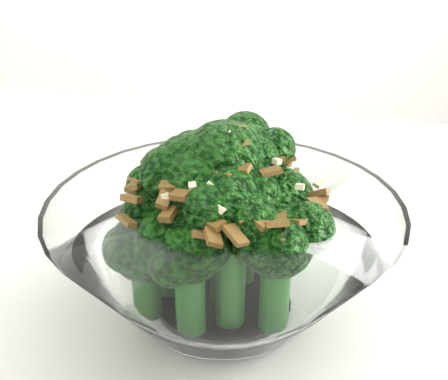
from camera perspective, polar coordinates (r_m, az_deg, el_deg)
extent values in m
cube|color=white|center=(0.48, 9.50, -11.94)|extent=(1.42, 1.22, 0.04)
cylinder|color=white|center=(1.13, -18.75, -11.33)|extent=(0.04, 0.04, 0.71)
cylinder|color=white|center=(0.45, 0.00, -10.77)|extent=(0.10, 0.10, 0.01)
cylinder|color=#1C5717|center=(0.44, 1.62, -3.72)|extent=(0.02, 0.02, 0.08)
sphere|color=#16520F|center=(0.42, 1.72, 2.74)|extent=(0.05, 0.05, 0.05)
cylinder|color=#1C5717|center=(0.42, -7.07, -9.04)|extent=(0.02, 0.02, 0.04)
sphere|color=#16520F|center=(0.40, -7.33, -5.28)|extent=(0.04, 0.04, 0.04)
cylinder|color=#1C5717|center=(0.43, -3.06, -5.02)|extent=(0.02, 0.02, 0.08)
sphere|color=#16520F|center=(0.40, -3.24, 1.43)|extent=(0.05, 0.05, 0.05)
cylinder|color=#1C5717|center=(0.40, -3.10, -9.90)|extent=(0.02, 0.02, 0.05)
sphere|color=#16520F|center=(0.38, -3.24, -5.32)|extent=(0.04, 0.04, 0.04)
cylinder|color=#1C5717|center=(0.40, 4.65, -9.50)|extent=(0.02, 0.02, 0.06)
sphere|color=#16520F|center=(0.38, 4.87, -4.71)|extent=(0.05, 0.05, 0.05)
cylinder|color=#1C5717|center=(0.47, 5.23, -4.76)|extent=(0.02, 0.02, 0.04)
sphere|color=#16520F|center=(0.45, 5.41, -1.17)|extent=(0.04, 0.04, 0.04)
cylinder|color=#1C5717|center=(0.44, -5.19, -6.00)|extent=(0.02, 0.02, 0.06)
sphere|color=#16520F|center=(0.42, -5.43, -1.19)|extent=(0.05, 0.05, 0.05)
cylinder|color=#1C5717|center=(0.42, 0.00, -4.93)|extent=(0.02, 0.02, 0.09)
sphere|color=#16520F|center=(0.39, 0.00, 2.46)|extent=(0.06, 0.06, 0.06)
cylinder|color=#1C5717|center=(0.47, -0.28, -4.09)|extent=(0.02, 0.02, 0.05)
sphere|color=#16520F|center=(0.46, -0.29, -0.40)|extent=(0.04, 0.04, 0.04)
cylinder|color=#1C5717|center=(0.43, 4.91, -6.12)|extent=(0.02, 0.02, 0.06)
sphere|color=#16520F|center=(0.41, 5.14, -1.13)|extent=(0.05, 0.05, 0.05)
cylinder|color=#1C5717|center=(0.40, 0.61, -7.76)|extent=(0.02, 0.02, 0.08)
sphere|color=#16520F|center=(0.38, 0.64, -1.37)|extent=(0.05, 0.05, 0.05)
cube|color=olive|center=(0.46, -0.41, 2.90)|extent=(0.01, 0.02, 0.01)
cube|color=olive|center=(0.42, 5.85, 2.84)|extent=(0.01, 0.02, 0.01)
cube|color=olive|center=(0.40, 8.49, -0.30)|extent=(0.02, 0.01, 0.01)
cube|color=olive|center=(0.42, -6.66, 1.71)|extent=(0.01, 0.02, 0.01)
cube|color=olive|center=(0.44, -5.08, 2.64)|extent=(0.02, 0.01, 0.01)
cube|color=olive|center=(0.43, -0.77, 4.73)|extent=(0.01, 0.01, 0.01)
cube|color=olive|center=(0.42, -7.82, 0.86)|extent=(0.02, 0.02, 0.01)
cube|color=olive|center=(0.37, -4.97, 0.32)|extent=(0.01, 0.01, 0.01)
cube|color=olive|center=(0.37, 6.57, -2.85)|extent=(0.02, 0.02, 0.01)
cube|color=olive|center=(0.35, 4.68, -3.03)|extent=(0.02, 0.01, 0.01)
cube|color=olive|center=(0.44, 5.18, 2.53)|extent=(0.02, 0.02, 0.01)
cube|color=olive|center=(0.38, 8.51, -1.39)|extent=(0.01, 0.02, 0.01)
cube|color=olive|center=(0.41, 4.10, 3.55)|extent=(0.02, 0.01, 0.01)
cube|color=olive|center=(0.40, 4.47, 2.88)|extent=(0.02, 0.01, 0.00)
cube|color=olive|center=(0.43, -6.58, 1.69)|extent=(0.01, 0.02, 0.01)
cube|color=olive|center=(0.41, -6.34, 2.42)|extent=(0.02, 0.02, 0.01)
cube|color=olive|center=(0.44, 1.93, 3.62)|extent=(0.01, 0.02, 0.01)
cube|color=olive|center=(0.38, -8.93, -2.77)|extent=(0.01, 0.02, 0.01)
cube|color=olive|center=(0.40, -0.94, 5.30)|extent=(0.02, 0.02, 0.01)
cube|color=olive|center=(0.42, 1.02, 5.05)|extent=(0.02, 0.01, 0.01)
cube|color=olive|center=(0.38, -0.51, 5.06)|extent=(0.01, 0.01, 0.01)
cube|color=olive|center=(0.37, 1.30, 1.88)|extent=(0.02, 0.01, 0.01)
cube|color=olive|center=(0.36, 0.04, 1.43)|extent=(0.01, 0.02, 0.01)
cube|color=olive|center=(0.40, 8.76, -0.98)|extent=(0.01, 0.02, 0.00)
cube|color=olive|center=(0.36, 5.22, -3.86)|extent=(0.01, 0.02, 0.01)
cube|color=olive|center=(0.41, -8.06, 0.07)|extent=(0.02, 0.01, 0.01)
cube|color=olive|center=(0.42, -6.80, 1.94)|extent=(0.01, 0.02, 0.01)
cube|color=olive|center=(0.45, 3.37, 3.38)|extent=(0.02, 0.01, 0.01)
cube|color=olive|center=(0.35, 1.90, -2.09)|extent=(0.01, 0.02, 0.01)
cube|color=olive|center=(0.40, -5.27, 2.93)|extent=(0.02, 0.02, 0.01)
cube|color=olive|center=(0.35, 2.91, -2.66)|extent=(0.02, 0.02, 0.01)
cube|color=olive|center=(0.35, 1.06, -4.15)|extent=(0.01, 0.02, 0.01)
cube|color=olive|center=(0.41, -7.63, 0.39)|extent=(0.02, 0.02, 0.01)
cube|color=olive|center=(0.35, -0.98, -4.36)|extent=(0.01, 0.01, 0.01)
cube|color=olive|center=(0.39, -5.26, 2.13)|extent=(0.01, 0.01, 0.01)
cube|color=olive|center=(0.45, 2.31, 3.43)|extent=(0.02, 0.01, 0.01)
cube|color=olive|center=(0.44, 2.40, 3.73)|extent=(0.01, 0.02, 0.00)
cube|color=olive|center=(0.35, -0.89, -3.10)|extent=(0.01, 0.02, 0.01)
cube|color=olive|center=(0.37, -5.12, -2.19)|extent=(0.01, 0.01, 0.01)
cube|color=olive|center=(0.38, 1.09, 4.47)|extent=(0.02, 0.02, 0.01)
cube|color=olive|center=(0.46, -2.92, 3.18)|extent=(0.02, 0.01, 0.01)
cube|color=olive|center=(0.36, -3.98, -0.47)|extent=(0.01, 0.01, 0.01)
cube|color=olive|center=(0.42, -6.20, 2.75)|extent=(0.02, 0.01, 0.01)
cube|color=olive|center=(0.39, 0.87, 5.79)|extent=(0.02, 0.02, 0.01)
cube|color=olive|center=(0.37, 4.28, 1.70)|extent=(0.01, 0.01, 0.01)
cube|color=olive|center=(0.37, -5.50, -0.78)|extent=(0.01, 0.02, 0.01)
cube|color=olive|center=(0.36, 5.22, -2.56)|extent=(0.01, 0.01, 0.00)
cube|color=olive|center=(0.39, -8.43, -0.78)|extent=(0.01, 0.01, 0.01)
cube|color=olive|center=(0.42, -3.96, 3.72)|extent=(0.02, 0.02, 0.01)
cube|color=olive|center=(0.41, 3.61, 4.18)|extent=(0.02, 0.01, 0.01)
cube|color=olive|center=(0.35, -2.01, -4.13)|extent=(0.01, 0.01, 0.01)
cube|color=beige|center=(0.38, 2.94, 3.38)|extent=(0.01, 0.01, 0.01)
cube|color=beige|center=(0.40, 6.90, 1.82)|extent=(0.01, 0.01, 0.01)
cube|color=beige|center=(0.36, -1.19, 0.42)|extent=(0.01, 0.01, 0.01)
cube|color=beige|center=(0.40, -3.26, 4.22)|extent=(0.00, 0.00, 0.00)
cube|color=beige|center=(0.41, 8.57, 0.59)|extent=(0.01, 0.01, 0.01)
cube|color=beige|center=(0.41, 2.38, 5.00)|extent=(0.01, 0.01, 0.00)
cube|color=beige|center=(0.38, 0.23, 5.51)|extent=(0.00, 0.01, 0.00)
cube|color=beige|center=(0.41, 1.73, 4.71)|extent=(0.00, 0.00, 0.00)
cube|color=beige|center=(0.36, -0.33, 1.49)|extent=(0.01, 0.01, 0.00)
cube|color=beige|center=(0.37, -5.45, -0.59)|extent=(0.01, 0.01, 0.01)
cube|color=beige|center=(0.37, 0.25, 5.15)|extent=(0.01, 0.01, 0.00)
cube|color=beige|center=(0.40, 2.17, 4.65)|extent=(0.00, 0.00, 0.00)
cube|color=beige|center=(0.43, -6.59, 1.96)|extent=(0.00, 0.00, 0.00)
cube|color=beige|center=(0.40, -4.22, 3.79)|extent=(0.01, 0.01, 0.01)
cube|color=beige|center=(0.44, 4.48, 3.19)|extent=(0.00, 0.00, 0.00)
cube|color=beige|center=(0.38, 4.85, 2.64)|extent=(0.01, 0.01, 0.00)
cube|color=beige|center=(0.36, -2.90, 0.36)|extent=(0.00, 0.01, 0.00)
cube|color=beige|center=(0.40, -0.02, 5.91)|extent=(0.01, 0.01, 0.01)
cube|color=beige|center=(0.35, 3.60, -3.51)|extent=(0.01, 0.01, 0.00)
cube|color=beige|center=(0.39, -4.72, 2.70)|extent=(0.01, 0.01, 0.00)
cube|color=beige|center=(0.35, -0.24, -1.76)|extent=(0.01, 0.01, 0.01)
cube|color=beige|center=(0.38, -3.60, 2.27)|extent=(0.01, 0.01, 0.00)
cube|color=beige|center=(0.38, 6.95, 0.30)|extent=(0.01, 0.01, 0.01)
cube|color=beige|center=(0.44, 4.76, 2.72)|extent=(0.01, 0.01, 0.01)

